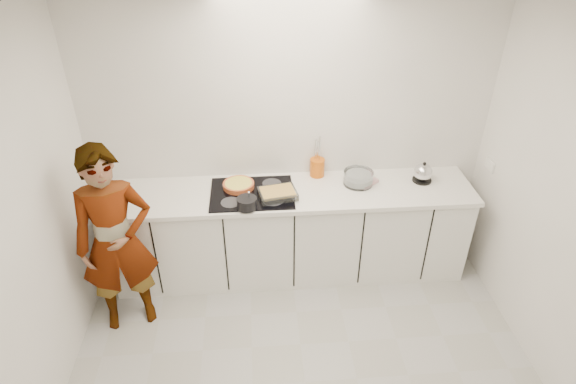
{
  "coord_description": "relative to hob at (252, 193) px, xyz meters",
  "views": [
    {
      "loc": [
        -0.3,
        -2.27,
        3.2
      ],
      "look_at": [
        -0.05,
        1.05,
        1.05
      ],
      "focal_mm": 30.0,
      "sensor_mm": 36.0,
      "label": 1
    }
  ],
  "objects": [
    {
      "name": "countertop",
      "position": [
        0.35,
        0.02,
        -0.03
      ],
      "size": [
        3.24,
        0.64,
        0.04
      ],
      "primitive_type": "cube",
      "color": "white",
      "rests_on": "base_cabinets"
    },
    {
      "name": "base_cabinets",
      "position": [
        0.35,
        0.02,
        -0.48
      ],
      "size": [
        3.2,
        0.58,
        0.87
      ],
      "primitive_type": "cube",
      "color": "white",
      "rests_on": "floor"
    },
    {
      "name": "baking_dish",
      "position": [
        0.22,
        -0.08,
        0.04
      ],
      "size": [
        0.35,
        0.28,
        0.06
      ],
      "color": "silver",
      "rests_on": "hob"
    },
    {
      "name": "tea_towel",
      "position": [
        1.03,
        0.1,
        0.01
      ],
      "size": [
        0.24,
        0.23,
        0.03
      ],
      "primitive_type": "cube",
      "rotation": [
        0.0,
        0.0,
        0.66
      ],
      "color": "white",
      "rests_on": "countertop"
    },
    {
      "name": "wall_left",
      "position": [
        -1.45,
        -1.26,
        0.38
      ],
      "size": [
        0.0,
        3.2,
        2.6
      ],
      "primitive_type": "cube",
      "color": "white",
      "rests_on": "ground"
    },
    {
      "name": "tart_dish",
      "position": [
        -0.12,
        0.1,
        0.03
      ],
      "size": [
        0.3,
        0.3,
        0.05
      ],
      "color": "#BF542B",
      "rests_on": "hob"
    },
    {
      "name": "ceiling",
      "position": [
        0.35,
        -1.26,
        1.68
      ],
      "size": [
        3.6,
        3.2,
        0.0
      ],
      "primitive_type": "cube",
      "color": "white",
      "rests_on": "wall_back"
    },
    {
      "name": "kettle",
      "position": [
        1.55,
        0.1,
        0.08
      ],
      "size": [
        0.21,
        0.21,
        0.2
      ],
      "color": "black",
      "rests_on": "countertop"
    },
    {
      "name": "hob",
      "position": [
        0.0,
        0.0,
        0.0
      ],
      "size": [
        0.72,
        0.54,
        0.01
      ],
      "primitive_type": "cube",
      "color": "black",
      "rests_on": "countertop"
    },
    {
      "name": "cook",
      "position": [
        -1.07,
        -0.49,
        -0.09
      ],
      "size": [
        0.69,
        0.54,
        1.66
      ],
      "primitive_type": "imported",
      "rotation": [
        0.0,
        0.0,
        0.26
      ],
      "color": "white",
      "rests_on": "floor"
    },
    {
      "name": "utensil_crock",
      "position": [
        0.61,
        0.27,
        0.08
      ],
      "size": [
        0.15,
        0.15,
        0.17
      ],
      "primitive_type": "cylinder",
      "rotation": [
        0.0,
        0.0,
        -0.13
      ],
      "color": "#CC5A0D",
      "rests_on": "countertop"
    },
    {
      "name": "floor",
      "position": [
        0.35,
        -1.26,
        -0.92
      ],
      "size": [
        3.6,
        3.2,
        0.0
      ],
      "primitive_type": "cube",
      "color": "#A8A8A1",
      "rests_on": "ground"
    },
    {
      "name": "saucepan",
      "position": [
        -0.04,
        -0.23,
        0.05
      ],
      "size": [
        0.2,
        0.2,
        0.16
      ],
      "color": "black",
      "rests_on": "hob"
    },
    {
      "name": "mixing_bowl",
      "position": [
        0.96,
        0.1,
        0.05
      ],
      "size": [
        0.34,
        0.34,
        0.12
      ],
      "color": "silver",
      "rests_on": "countertop"
    },
    {
      "name": "wall_back",
      "position": [
        0.35,
        0.34,
        0.38
      ],
      "size": [
        3.6,
        0.0,
        2.6
      ],
      "primitive_type": "cube",
      "color": "white",
      "rests_on": "ground"
    }
  ]
}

